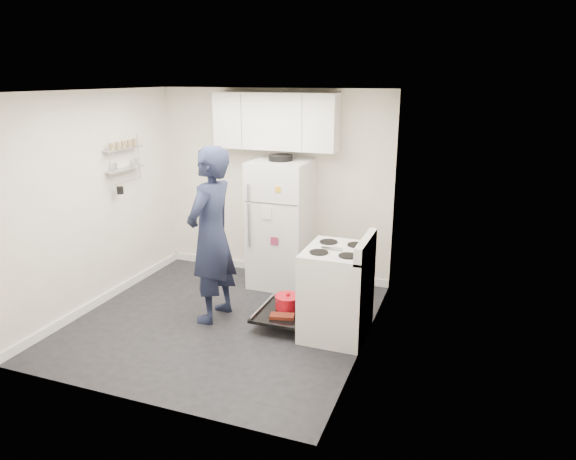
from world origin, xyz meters
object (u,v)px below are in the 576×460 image
at_px(open_oven_door, 285,307).
at_px(refrigerator, 281,223).
at_px(person, 211,236).
at_px(electric_range, 336,293).

distance_m(open_oven_door, refrigerator, 1.32).
distance_m(open_oven_door, person, 1.14).
relative_size(open_oven_door, person, 0.36).
distance_m(electric_range, open_oven_door, 0.64).
relative_size(electric_range, person, 0.56).
bearing_deg(open_oven_door, person, -169.90).
bearing_deg(electric_range, refrigerator, 133.20).
bearing_deg(refrigerator, electric_range, -46.80).
relative_size(electric_range, refrigerator, 0.64).
height_order(electric_range, refrigerator, refrigerator).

